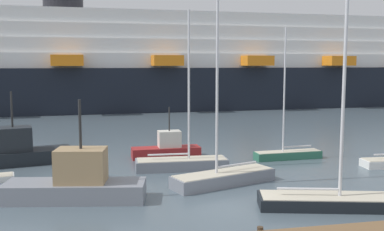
{
  "coord_description": "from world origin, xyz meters",
  "views": [
    {
      "loc": [
        -6.02,
        -20.12,
        6.91
      ],
      "look_at": [
        0.0,
        8.62,
        3.49
      ],
      "focal_mm": 41.9,
      "sensor_mm": 36.0,
      "label": 1
    }
  ],
  "objects_px": {
    "sailboat_5": "(224,175)",
    "cruise_ship": "(197,66)",
    "fishing_boat_1": "(167,148)",
    "fishing_boat_2": "(17,151)",
    "sailboat_1": "(329,198)",
    "sailboat_2": "(182,162)",
    "sailboat_0": "(288,152)",
    "fishing_boat_0": "(77,183)"
  },
  "relations": [
    {
      "from": "sailboat_5",
      "to": "cruise_ship",
      "type": "xyz_separation_m",
      "value": [
        8.7,
        46.26,
        5.93
      ]
    },
    {
      "from": "fishing_boat_1",
      "to": "fishing_boat_2",
      "type": "relative_size",
      "value": 0.69
    },
    {
      "from": "sailboat_1",
      "to": "sailboat_2",
      "type": "height_order",
      "value": "sailboat_1"
    },
    {
      "from": "sailboat_0",
      "to": "sailboat_1",
      "type": "bearing_deg",
      "value": 73.37
    },
    {
      "from": "sailboat_0",
      "to": "sailboat_2",
      "type": "distance_m",
      "value": 8.3
    },
    {
      "from": "sailboat_0",
      "to": "fishing_boat_2",
      "type": "distance_m",
      "value": 19.11
    },
    {
      "from": "sailboat_1",
      "to": "fishing_boat_0",
      "type": "distance_m",
      "value": 12.45
    },
    {
      "from": "fishing_boat_0",
      "to": "fishing_boat_1",
      "type": "height_order",
      "value": "fishing_boat_0"
    },
    {
      "from": "fishing_boat_1",
      "to": "sailboat_2",
      "type": "bearing_deg",
      "value": -85.76
    },
    {
      "from": "sailboat_2",
      "to": "fishing_boat_0",
      "type": "height_order",
      "value": "sailboat_2"
    },
    {
      "from": "sailboat_0",
      "to": "sailboat_1",
      "type": "distance_m",
      "value": 11.11
    },
    {
      "from": "fishing_boat_1",
      "to": "cruise_ship",
      "type": "xyz_separation_m",
      "value": [
        10.75,
        38.21,
        5.82
      ]
    },
    {
      "from": "sailboat_5",
      "to": "fishing_boat_1",
      "type": "bearing_deg",
      "value": -94.91
    },
    {
      "from": "sailboat_0",
      "to": "sailboat_2",
      "type": "bearing_deg",
      "value": 8.51
    },
    {
      "from": "sailboat_1",
      "to": "sailboat_2",
      "type": "distance_m",
      "value": 10.67
    },
    {
      "from": "sailboat_5",
      "to": "fishing_boat_0",
      "type": "xyz_separation_m",
      "value": [
        -8.08,
        -1.37,
        0.35
      ]
    },
    {
      "from": "sailboat_2",
      "to": "fishing_boat_1",
      "type": "distance_m",
      "value": 3.97
    },
    {
      "from": "fishing_boat_0",
      "to": "fishing_boat_1",
      "type": "distance_m",
      "value": 11.19
    },
    {
      "from": "sailboat_0",
      "to": "fishing_boat_0",
      "type": "height_order",
      "value": "sailboat_0"
    },
    {
      "from": "sailboat_1",
      "to": "sailboat_2",
      "type": "relative_size",
      "value": 1.1
    },
    {
      "from": "sailboat_2",
      "to": "sailboat_5",
      "type": "xyz_separation_m",
      "value": [
        1.67,
        -4.1,
        0.06
      ]
    },
    {
      "from": "sailboat_5",
      "to": "sailboat_0",
      "type": "bearing_deg",
      "value": -157.72
    },
    {
      "from": "sailboat_5",
      "to": "fishing_boat_2",
      "type": "distance_m",
      "value": 14.86
    },
    {
      "from": "fishing_boat_0",
      "to": "cruise_ship",
      "type": "bearing_deg",
      "value": 81.21
    },
    {
      "from": "sailboat_1",
      "to": "cruise_ship",
      "type": "distance_m",
      "value": 51.9
    },
    {
      "from": "sailboat_5",
      "to": "cruise_ship",
      "type": "relative_size",
      "value": 0.1
    },
    {
      "from": "sailboat_1",
      "to": "fishing_boat_0",
      "type": "relative_size",
      "value": 1.54
    },
    {
      "from": "fishing_boat_1",
      "to": "sailboat_5",
      "type": "bearing_deg",
      "value": -76.92
    },
    {
      "from": "sailboat_2",
      "to": "sailboat_5",
      "type": "height_order",
      "value": "sailboat_5"
    },
    {
      "from": "sailboat_0",
      "to": "fishing_boat_1",
      "type": "xyz_separation_m",
      "value": [
        -8.52,
        2.33,
        0.19
      ]
    },
    {
      "from": "fishing_boat_0",
      "to": "fishing_boat_2",
      "type": "relative_size",
      "value": 1.0
    },
    {
      "from": "fishing_boat_1",
      "to": "cruise_ship",
      "type": "bearing_deg",
      "value": 73.05
    },
    {
      "from": "sailboat_1",
      "to": "sailboat_5",
      "type": "bearing_deg",
      "value": 141.42
    },
    {
      "from": "sailboat_2",
      "to": "fishing_boat_0",
      "type": "xyz_separation_m",
      "value": [
        -6.41,
        -5.47,
        0.41
      ]
    },
    {
      "from": "sailboat_5",
      "to": "fishing_boat_2",
      "type": "xyz_separation_m",
      "value": [
        -12.49,
        8.04,
        0.32
      ]
    },
    {
      "from": "sailboat_2",
      "to": "cruise_ship",
      "type": "bearing_deg",
      "value": 78.65
    },
    {
      "from": "sailboat_0",
      "to": "fishing_boat_0",
      "type": "distance_m",
      "value": 16.19
    },
    {
      "from": "sailboat_0",
      "to": "fishing_boat_2",
      "type": "xyz_separation_m",
      "value": [
        -18.96,
        2.31,
        0.41
      ]
    },
    {
      "from": "sailboat_2",
      "to": "sailboat_5",
      "type": "relative_size",
      "value": 0.86
    },
    {
      "from": "sailboat_0",
      "to": "fishing_boat_0",
      "type": "xyz_separation_m",
      "value": [
        -14.55,
        -7.09,
        0.44
      ]
    },
    {
      "from": "sailboat_5",
      "to": "cruise_ship",
      "type": "bearing_deg",
      "value": -119.87
    },
    {
      "from": "fishing_boat_2",
      "to": "fishing_boat_1",
      "type": "bearing_deg",
      "value": 168.12
    }
  ]
}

